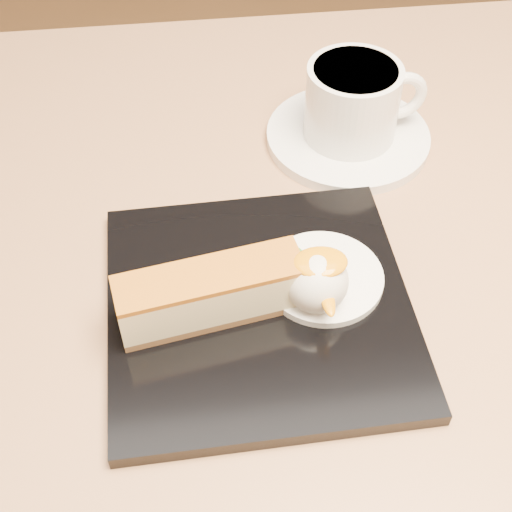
{
  "coord_description": "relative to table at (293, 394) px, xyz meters",
  "views": [
    {
      "loc": [
        -0.07,
        -0.34,
        1.14
      ],
      "look_at": [
        -0.03,
        0.0,
        0.76
      ],
      "focal_mm": 50.0,
      "sensor_mm": 36.0,
      "label": 1
    }
  ],
  "objects": [
    {
      "name": "saucer",
      "position": [
        0.07,
        0.17,
        0.16
      ],
      "size": [
        0.15,
        0.15,
        0.01
      ],
      "primitive_type": "cylinder",
      "color": "white",
      "rests_on": "table"
    },
    {
      "name": "table",
      "position": [
        0.0,
        0.0,
        0.0
      ],
      "size": [
        0.8,
        0.8,
        0.72
      ],
      "color": "black",
      "rests_on": "ground"
    },
    {
      "name": "mango_sauce",
      "position": [
        0.01,
        -0.02,
        0.21
      ],
      "size": [
        0.04,
        0.03,
        0.01
      ],
      "primitive_type": "ellipsoid",
      "color": "orange",
      "rests_on": "ice_cream_scoop"
    },
    {
      "name": "dessert_plate",
      "position": [
        -0.03,
        -0.02,
        0.16
      ],
      "size": [
        0.22,
        0.22,
        0.01
      ],
      "primitive_type": "cube",
      "rotation": [
        0.0,
        0.0,
        0.02
      ],
      "color": "black",
      "rests_on": "table"
    },
    {
      "name": "ice_cream_scoop",
      "position": [
        0.01,
        -0.02,
        0.19
      ],
      "size": [
        0.05,
        0.05,
        0.05
      ],
      "primitive_type": "sphere",
      "color": "white",
      "rests_on": "cream_smear"
    },
    {
      "name": "mint_sprig",
      "position": [
        -0.01,
        0.02,
        0.17
      ],
      "size": [
        0.04,
        0.03,
        0.0
      ],
      "color": "#2E822A",
      "rests_on": "cream_smear"
    },
    {
      "name": "cream_smear",
      "position": [
        0.02,
        -0.0,
        0.17
      ],
      "size": [
        0.09,
        0.09,
        0.01
      ],
      "primitive_type": "cylinder",
      "color": "white",
      "rests_on": "dessert_plate"
    },
    {
      "name": "coffee_cup",
      "position": [
        0.07,
        0.17,
        0.2
      ],
      "size": [
        0.11,
        0.08,
        0.07
      ],
      "rotation": [
        0.0,
        0.0,
        0.08
      ],
      "color": "white",
      "rests_on": "saucer"
    },
    {
      "name": "cheesecake",
      "position": [
        -0.07,
        -0.02,
        0.19
      ],
      "size": [
        0.14,
        0.06,
        0.04
      ],
      "rotation": [
        0.0,
        0.0,
        0.17
      ],
      "color": "brown",
      "rests_on": "dessert_plate"
    }
  ]
}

